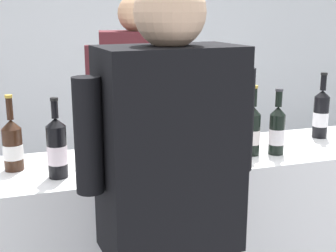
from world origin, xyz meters
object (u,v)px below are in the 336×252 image
Objects in this scene: wine_bottle_2 at (321,114)px; wine_bottle_3 at (211,120)px; wine_bottle_0 at (13,145)px; wine_bottle_6 at (90,135)px; wine_bottle_1 at (277,130)px; wine_glass at (208,130)px; wine_bottle_4 at (57,148)px; person_server at (139,150)px; wine_bottle_5 at (252,130)px.

wine_bottle_2 reaches higher than wine_bottle_3.
wine_bottle_6 is at bearing 8.82° from wine_bottle_0.
wine_bottle_3 is (-0.61, 0.05, -0.00)m from wine_bottle_2.
wine_bottle_3 is at bearing 134.37° from wine_bottle_1.
wine_bottle_0 is at bearing -171.18° from wine_bottle_6.
wine_bottle_4 is at bearing -175.52° from wine_glass.
wine_bottle_4 is at bearing -40.91° from wine_bottle_0.
wine_bottle_4 is 0.86m from person_server.
wine_bottle_4 reaches higher than wine_bottle_1.
wine_bottle_2 reaches higher than wine_glass.
wine_bottle_0 is 1.03× the size of wine_bottle_6.
person_server is at bearing 52.15° from wine_bottle_4.
wine_bottle_4 reaches higher than wine_bottle_0.
wine_bottle_5 is at bearing 1.60° from wine_bottle_4.
wine_bottle_1 is 0.18× the size of person_server.
wine_bottle_2 is at bearing 18.31° from wine_bottle_5.
wine_bottle_3 reaches higher than wine_bottle_4.
person_server is at bearing 123.18° from wine_bottle_3.
wine_bottle_2 is 1.22m from wine_bottle_6.
wine_bottle_1 is 0.85m from person_server.
wine_bottle_4 is 1.04× the size of wine_bottle_6.
wine_glass is (-0.70, -0.13, -0.00)m from wine_bottle_2.
wine_bottle_5 is (1.06, -0.12, 0.01)m from wine_bottle_0.
wine_bottle_4 is 0.26m from wine_bottle_6.
wine_bottle_0 reaches higher than wine_glass.
wine_bottle_3 is 0.61m from wine_bottle_6.
person_server is at bearing 152.25° from wine_bottle_2.
wine_bottle_2 is at bearing 26.48° from wine_bottle_1.
wine_bottle_2 is 1.91× the size of wine_glass.
wine_bottle_5 is at bearing -6.61° from wine_bottle_0.
wine_bottle_3 is 1.03× the size of wine_bottle_5.
wine_bottle_2 is (1.55, 0.04, 0.02)m from wine_bottle_0.
wine_bottle_3 is 0.20× the size of person_server.
wine_bottle_0 is 1.19m from wine_bottle_1.
wine_bottle_3 is at bearing 17.15° from wine_bottle_4.
wine_bottle_5 is 1.04× the size of wine_bottle_6.
person_server is at bearing 121.79° from wine_bottle_5.
person_server is at bearing 52.88° from wine_bottle_6.
wine_bottle_0 is 0.87m from person_server.
wine_bottle_2 is 1.02m from person_server.
person_server is (0.50, 0.65, -0.24)m from wine_bottle_4.
wine_bottle_4 is at bearing -129.44° from wine_bottle_6.
wine_bottle_3 reaches higher than wine_bottle_0.
person_server is (-0.18, 0.60, -0.25)m from wine_glass.
wine_bottle_6 reaches higher than wine_bottle_1.
wine_bottle_2 is 0.61m from wine_bottle_3.
wine_bottle_2 is at bearing -27.75° from person_server.
wine_bottle_6 is at bearing -127.12° from person_server.
wine_bottle_2 reaches higher than wine_bottle_0.
wine_bottle_1 is at bearing 0.00° from wine_bottle_4.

